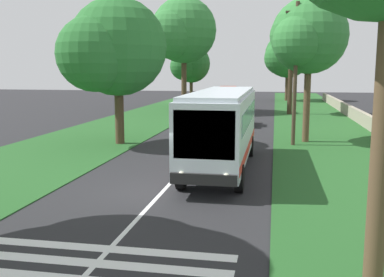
% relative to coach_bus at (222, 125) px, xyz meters
% --- Properties ---
extents(ground, '(160.00, 160.00, 0.00)m').
position_rel_coach_bus_xyz_m(ground, '(-4.57, 1.80, -2.15)').
color(ground, '#262628').
extents(grass_verge_left, '(120.00, 8.00, 0.04)m').
position_rel_coach_bus_xyz_m(grass_verge_left, '(10.43, 10.00, -2.13)').
color(grass_verge_left, '#235623').
rests_on(grass_verge_left, ground).
extents(grass_verge_right, '(120.00, 8.00, 0.04)m').
position_rel_coach_bus_xyz_m(grass_verge_right, '(10.43, -6.40, -2.13)').
color(grass_verge_right, '#235623').
rests_on(grass_verge_right, ground).
extents(centre_line, '(110.00, 0.16, 0.01)m').
position_rel_coach_bus_xyz_m(centre_line, '(10.43, 1.80, -2.14)').
color(centre_line, silver).
rests_on(centre_line, ground).
extents(coach_bus, '(11.16, 2.62, 3.73)m').
position_rel_coach_bus_xyz_m(coach_bus, '(0.00, 0.00, 0.00)').
color(coach_bus, silver).
rests_on(coach_bus, ground).
extents(trailing_car_0, '(4.30, 1.78, 1.43)m').
position_rel_coach_bus_xyz_m(trailing_car_0, '(17.00, 0.25, -1.48)').
color(trailing_car_0, black).
rests_on(trailing_car_0, ground).
extents(trailing_car_1, '(4.30, 1.78, 1.43)m').
position_rel_coach_bus_xyz_m(trailing_car_1, '(25.86, 3.43, -1.48)').
color(trailing_car_1, navy).
rests_on(trailing_car_1, ground).
extents(trailing_minibus_0, '(6.00, 2.14, 2.53)m').
position_rel_coach_bus_xyz_m(trailing_minibus_0, '(36.13, 3.75, -0.60)').
color(trailing_minibus_0, '#CC4C33').
rests_on(trailing_minibus_0, ground).
extents(roadside_tree_left_0, '(5.80, 4.86, 7.81)m').
position_rel_coach_bus_xyz_m(roadside_tree_left_0, '(35.49, 8.35, 3.15)').
color(roadside_tree_left_0, '#4C3826').
rests_on(roadside_tree_left_0, grass_verge_left).
extents(roadside_tree_left_1, '(7.29, 6.21, 9.09)m').
position_rel_coach_bus_xyz_m(roadside_tree_left_1, '(5.82, 7.50, 3.76)').
color(roadside_tree_left_1, '#4C3826').
rests_on(roadside_tree_left_1, grass_verge_left).
extents(roadside_tree_left_2, '(8.92, 7.13, 12.34)m').
position_rel_coach_bus_xyz_m(roadside_tree_left_2, '(27.24, 7.65, 6.48)').
color(roadside_tree_left_2, '#4C3826').
rests_on(roadside_tree_left_2, grass_verge_left).
extents(roadside_tree_right_1, '(5.47, 4.53, 10.39)m').
position_rel_coach_bus_xyz_m(roadside_tree_right_1, '(27.35, -3.82, 5.84)').
color(roadside_tree_right_1, '#3D2D1E').
rests_on(roadside_tree_right_1, grass_verge_right).
extents(roadside_tree_right_2, '(5.70, 4.85, 9.22)m').
position_rel_coach_bus_xyz_m(roadside_tree_right_2, '(8.90, -4.31, 4.55)').
color(roadside_tree_right_2, brown).
rests_on(roadside_tree_right_2, grass_verge_right).
extents(roadside_tree_right_3, '(8.46, 6.87, 10.21)m').
position_rel_coach_bus_xyz_m(roadside_tree_right_3, '(48.29, -3.91, 4.49)').
color(roadside_tree_right_3, '#4C3826').
rests_on(roadside_tree_right_3, grass_verge_right).
extents(utility_pole, '(0.24, 1.40, 8.70)m').
position_rel_coach_bus_xyz_m(utility_pole, '(7.44, -3.60, 2.39)').
color(utility_pole, '#473828').
rests_on(utility_pole, grass_verge_right).
extents(roadside_wall, '(70.00, 0.40, 1.10)m').
position_rel_coach_bus_xyz_m(roadside_wall, '(15.43, -9.80, -1.56)').
color(roadside_wall, '#9E937F').
rests_on(roadside_wall, grass_verge_right).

